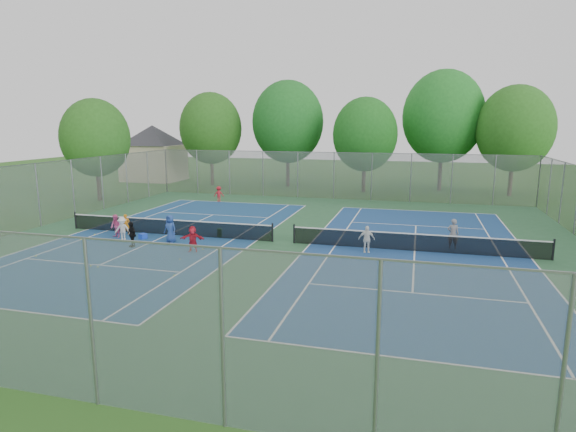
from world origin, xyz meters
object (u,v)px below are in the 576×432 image
(ball_hopper, at_px, (219,233))
(instructor, at_px, (453,234))
(net_left, at_px, (168,227))
(ball_crate, at_px, (143,236))
(net_right, at_px, (415,243))

(ball_hopper, xyz_separation_m, instructor, (12.76, 0.78, 0.55))
(ball_hopper, bearing_deg, net_left, -175.48)
(ball_crate, relative_size, ball_hopper, 0.72)
(net_left, height_order, ball_hopper, net_left)
(ball_hopper, bearing_deg, ball_crate, -159.27)
(instructor, bearing_deg, ball_hopper, 4.80)
(net_right, bearing_deg, ball_hopper, 178.70)
(net_left, height_order, ball_crate, net_left)
(net_right, distance_m, ball_crate, 14.97)
(net_left, relative_size, instructor, 8.04)
(net_left, height_order, net_right, same)
(net_right, height_order, ball_hopper, net_right)
(ball_crate, height_order, instructor, instructor)
(net_right, height_order, instructor, instructor)
(ball_crate, distance_m, instructor, 16.96)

